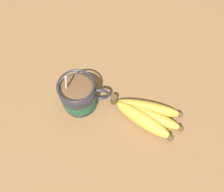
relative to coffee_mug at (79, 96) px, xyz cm
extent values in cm
cube|color=brown|center=(8.07, 2.37, -6.13)|extent=(125.56, 125.56, 3.23)
cylinder|color=#28282D|center=(-0.12, 0.00, -0.19)|extent=(10.20, 10.20, 8.64)
cylinder|color=#195638|center=(-0.12, 0.00, -0.89)|extent=(10.40, 10.40, 3.62)
torus|color=#28282D|center=(5.97, 0.00, 0.66)|extent=(5.87, 0.90, 5.87)
cylinder|color=brown|center=(-0.12, 0.00, 4.23)|extent=(9.00, 9.00, 0.40)
torus|color=#28282D|center=(-0.12, 0.00, 5.84)|extent=(10.20, 10.20, 0.60)
cylinder|color=silver|center=(-2.95, 0.00, 3.58)|extent=(2.58, 0.50, 13.26)
ellipsoid|color=silver|center=(-1.90, 0.00, -3.01)|extent=(3.00, 2.00, 0.80)
cylinder|color=#4C381E|center=(9.97, -0.45, -1.62)|extent=(2.00, 2.00, 3.00)
ellipsoid|color=gold|center=(18.04, -6.31, -2.33)|extent=(17.09, 14.07, 4.36)
sphere|color=#4C381E|center=(25.30, -11.58, -2.33)|extent=(1.96, 1.96, 1.96)
ellipsoid|color=gold|center=(19.75, -4.89, -2.59)|extent=(19.33, 11.54, 3.84)
sphere|color=#4C381E|center=(28.63, -8.91, -2.59)|extent=(1.73, 1.73, 1.73)
ellipsoid|color=gold|center=(20.00, -2.73, -2.59)|extent=(18.97, 7.87, 3.85)
sphere|color=#4C381E|center=(29.06, -4.78, -2.59)|extent=(1.73, 1.73, 1.73)
camera|label=1|loc=(9.45, -28.41, 55.67)|focal=35.00mm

